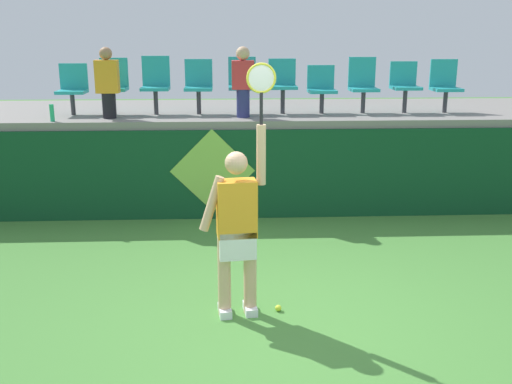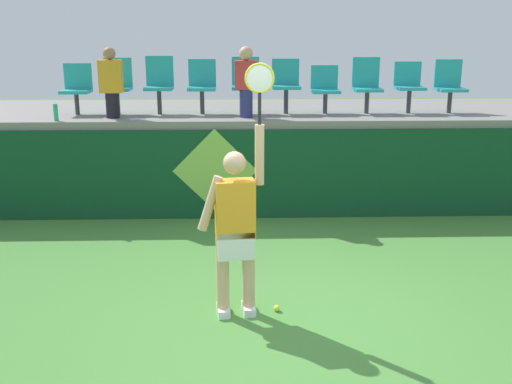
{
  "view_description": "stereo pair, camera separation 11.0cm",
  "coord_description": "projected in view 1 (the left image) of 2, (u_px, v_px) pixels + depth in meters",
  "views": [
    {
      "loc": [
        -0.54,
        -5.18,
        2.78
      ],
      "look_at": [
        -0.23,
        1.25,
        1.02
      ],
      "focal_mm": 41.64,
      "sensor_mm": 36.0,
      "label": 1
    },
    {
      "loc": [
        -0.43,
        -5.19,
        2.78
      ],
      "look_at": [
        -0.23,
        1.25,
        1.02
      ],
      "focal_mm": 41.64,
      "sensor_mm": 36.0,
      "label": 2
    }
  ],
  "objects": [
    {
      "name": "stadium_chair_0",
      "position": [
        73.0,
        87.0,
        9.38
      ],
      "size": [
        0.44,
        0.42,
        0.79
      ],
      "color": "#38383D",
      "rests_on": "spectator_platform"
    },
    {
      "name": "water_bottle",
      "position": [
        52.0,
        113.0,
        8.71
      ],
      "size": [
        0.06,
        0.06,
        0.25
      ],
      "primitive_type": "cylinder",
      "color": "#26B272",
      "rests_on": "spectator_platform"
    },
    {
      "name": "tennis_player",
      "position": [
        237.0,
        226.0,
        5.79
      ],
      "size": [
        0.75,
        0.3,
        2.5
      ],
      "color": "white",
      "rests_on": "ground_plane"
    },
    {
      "name": "wall_signage_mount",
      "position": [
        213.0,
        219.0,
        9.06
      ],
      "size": [
        1.27,
        0.01,
        1.39
      ],
      "color": "#0F4223",
      "rests_on": "ground_plane"
    },
    {
      "name": "stadium_chair_6",
      "position": [
        322.0,
        87.0,
        9.57
      ],
      "size": [
        0.44,
        0.42,
        0.76
      ],
      "color": "#38383D",
      "rests_on": "spectator_platform"
    },
    {
      "name": "stadium_chair_2",
      "position": [
        156.0,
        82.0,
        9.43
      ],
      "size": [
        0.44,
        0.42,
        0.91
      ],
      "color": "#38383D",
      "rests_on": "spectator_platform"
    },
    {
      "name": "stadium_chair_5",
      "position": [
        282.0,
        82.0,
        9.52
      ],
      "size": [
        0.44,
        0.42,
        0.86
      ],
      "color": "#38383D",
      "rests_on": "spectator_platform"
    },
    {
      "name": "stadium_chair_3",
      "position": [
        199.0,
        84.0,
        9.47
      ],
      "size": [
        0.44,
        0.42,
        0.86
      ],
      "color": "#38383D",
      "rests_on": "spectator_platform"
    },
    {
      "name": "spectator_0",
      "position": [
        243.0,
        80.0,
        9.02
      ],
      "size": [
        0.34,
        0.21,
        1.07
      ],
      "color": "navy",
      "rests_on": "spectator_platform"
    },
    {
      "name": "ground_plane",
      "position": [
        286.0,
        327.0,
        5.75
      ],
      "size": [
        40.0,
        40.0,
        0.0
      ],
      "primitive_type": "plane",
      "color": "#478438"
    },
    {
      "name": "stadium_chair_8",
      "position": [
        405.0,
        84.0,
        9.62
      ],
      "size": [
        0.44,
        0.42,
        0.81
      ],
      "color": "#38383D",
      "rests_on": "spectator_platform"
    },
    {
      "name": "spectator_1",
      "position": [
        107.0,
        82.0,
        8.93
      ],
      "size": [
        0.34,
        0.2,
        1.06
      ],
      "color": "black",
      "rests_on": "spectator_platform"
    },
    {
      "name": "court_back_wall",
      "position": [
        264.0,
        173.0,
        9.01
      ],
      "size": [
        11.92,
        0.2,
        1.36
      ],
      "primitive_type": "cube",
      "color": "#0F4223",
      "rests_on": "ground_plane"
    },
    {
      "name": "stadium_chair_4",
      "position": [
        242.0,
        82.0,
        9.49
      ],
      "size": [
        0.44,
        0.42,
        0.89
      ],
      "color": "#38383D",
      "rests_on": "spectator_platform"
    },
    {
      "name": "stadium_chair_9",
      "position": [
        445.0,
        84.0,
        9.66
      ],
      "size": [
        0.44,
        0.42,
        0.85
      ],
      "color": "#38383D",
      "rests_on": "spectator_platform"
    },
    {
      "name": "spectator_platform",
      "position": [
        259.0,
        112.0,
        10.16
      ],
      "size": [
        11.92,
        2.88,
        0.12
      ],
      "primitive_type": "cube",
      "color": "gray",
      "rests_on": "court_back_wall"
    },
    {
      "name": "stadium_chair_7",
      "position": [
        363.0,
        83.0,
        9.59
      ],
      "size": [
        0.44,
        0.42,
        0.88
      ],
      "color": "#38383D",
      "rests_on": "spectator_platform"
    },
    {
      "name": "tennis_ball",
      "position": [
        278.0,
        308.0,
        6.07
      ],
      "size": [
        0.07,
        0.07,
        0.07
      ],
      "primitive_type": "sphere",
      "color": "#D1E533",
      "rests_on": "ground_plane"
    },
    {
      "name": "stadium_chair_1",
      "position": [
        114.0,
        83.0,
        9.4
      ],
      "size": [
        0.44,
        0.42,
        0.88
      ],
      "color": "#38383D",
      "rests_on": "spectator_platform"
    }
  ]
}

